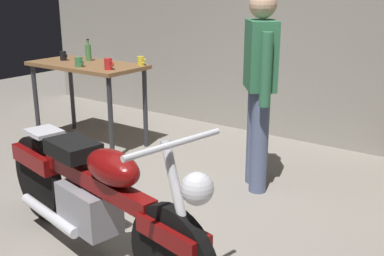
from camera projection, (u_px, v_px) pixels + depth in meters
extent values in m
plane|color=gray|center=(137.00, 242.00, 3.24)|extent=(12.00, 12.00, 0.00)
cube|color=gray|center=(309.00, 0.00, 4.97)|extent=(8.00, 0.12, 3.10)
cube|color=brown|center=(87.00, 65.00, 5.05)|extent=(1.30, 0.64, 0.04)
cylinder|color=#2D2D33|center=(36.00, 103.00, 5.30)|extent=(0.05, 0.05, 0.86)
cylinder|color=#2D2D33|center=(111.00, 119.00, 4.65)|extent=(0.05, 0.05, 0.86)
cylinder|color=#2D2D33|center=(72.00, 94.00, 5.71)|extent=(0.05, 0.05, 0.86)
cylinder|color=#2D2D33|center=(145.00, 109.00, 5.05)|extent=(0.05, 0.05, 0.86)
cylinder|color=black|center=(38.00, 177.00, 3.53)|extent=(0.64, 0.19, 0.64)
cube|color=maroon|center=(173.00, 232.00, 2.39)|extent=(0.46, 0.22, 0.10)
cube|color=maroon|center=(39.00, 157.00, 3.44)|extent=(0.55, 0.28, 0.12)
cube|color=gray|center=(89.00, 207.00, 3.02)|extent=(0.48, 0.32, 0.28)
cube|color=maroon|center=(96.00, 181.00, 2.88)|extent=(1.10, 0.31, 0.10)
ellipsoid|color=maroon|center=(113.00, 167.00, 2.70)|extent=(0.47, 0.30, 0.20)
cube|color=black|center=(73.00, 148.00, 3.01)|extent=(0.40, 0.31, 0.10)
cube|color=silver|center=(44.00, 132.00, 3.29)|extent=(0.27, 0.24, 0.03)
cylinder|color=silver|center=(180.00, 209.00, 2.31)|extent=(0.27, 0.10, 0.68)
cylinder|color=silver|center=(174.00, 144.00, 2.24)|extent=(0.15, 0.59, 0.03)
sphere|color=silver|center=(197.00, 189.00, 2.18)|extent=(0.16, 0.16, 0.16)
cylinder|color=silver|center=(49.00, 215.00, 3.17)|extent=(0.70, 0.21, 0.07)
cylinder|color=slate|center=(259.00, 143.00, 3.93)|extent=(0.15, 0.15, 0.88)
cylinder|color=slate|center=(255.00, 135.00, 4.12)|extent=(0.15, 0.15, 0.88)
cube|color=#33724C|center=(261.00, 55.00, 3.81)|extent=(0.41, 0.43, 0.56)
cylinder|color=#33724C|center=(266.00, 70.00, 3.61)|extent=(0.09, 0.09, 0.58)
cylinder|color=#33724C|center=(255.00, 60.00, 4.07)|extent=(0.09, 0.09, 0.58)
sphere|color=tan|center=(263.00, 4.00, 3.70)|extent=(0.22, 0.22, 0.22)
cylinder|color=red|center=(108.00, 64.00, 4.64)|extent=(0.08, 0.08, 0.11)
torus|color=red|center=(111.00, 64.00, 4.61)|extent=(0.06, 0.01, 0.06)
cylinder|color=#3D7F4C|center=(79.00, 62.00, 4.81)|extent=(0.08, 0.08, 0.10)
torus|color=#3D7F4C|center=(82.00, 62.00, 4.78)|extent=(0.06, 0.01, 0.06)
cylinder|color=yellow|center=(141.00, 61.00, 4.90)|extent=(0.07, 0.07, 0.09)
torus|color=yellow|center=(144.00, 61.00, 4.87)|extent=(0.05, 0.01, 0.05)
cylinder|color=black|center=(63.00, 56.00, 5.22)|extent=(0.07, 0.07, 0.10)
torus|color=black|center=(66.00, 56.00, 5.19)|extent=(0.06, 0.01, 0.06)
cylinder|color=#4C8C4C|center=(88.00, 53.00, 5.17)|extent=(0.06, 0.06, 0.18)
cylinder|color=#4C8C4C|center=(88.00, 42.00, 5.14)|extent=(0.03, 0.03, 0.05)
cylinder|color=black|center=(88.00, 39.00, 5.13)|extent=(0.03, 0.03, 0.01)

